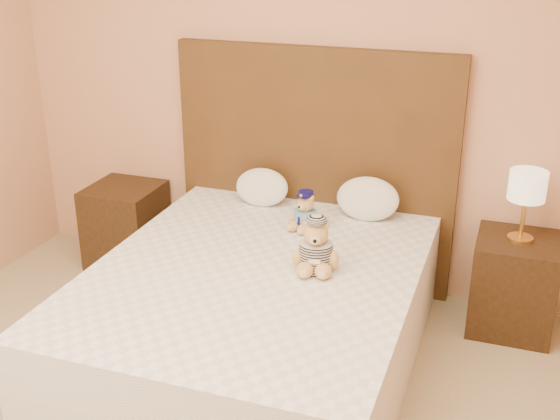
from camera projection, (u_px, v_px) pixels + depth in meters
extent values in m
cube|color=tan|center=(318.00, 71.00, 4.15)|extent=(4.00, 0.04, 2.70)
cube|color=white|center=(256.00, 336.00, 3.69)|extent=(1.60, 2.00, 0.30)
cube|color=white|center=(256.00, 290.00, 3.59)|extent=(1.60, 2.00, 0.25)
cube|color=#4C3016|center=(314.00, 169.00, 4.34)|extent=(1.75, 0.08, 1.50)
cube|color=#382211|center=(126.00, 225.00, 4.73)|extent=(0.45, 0.45, 0.55)
cube|color=#382211|center=(513.00, 284.00, 3.96)|extent=(0.45, 0.45, 0.55)
cylinder|color=gold|center=(520.00, 238.00, 3.85)|extent=(0.14, 0.14, 0.02)
cylinder|color=gold|center=(523.00, 217.00, 3.80)|extent=(0.02, 0.02, 0.26)
cylinder|color=beige|center=(528.00, 185.00, 3.73)|extent=(0.20, 0.20, 0.16)
ellipsoid|color=white|center=(262.00, 186.00, 4.30)|extent=(0.34, 0.22, 0.24)
ellipsoid|color=white|center=(368.00, 197.00, 4.09)|extent=(0.37, 0.24, 0.26)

